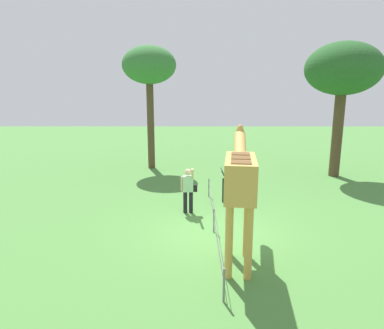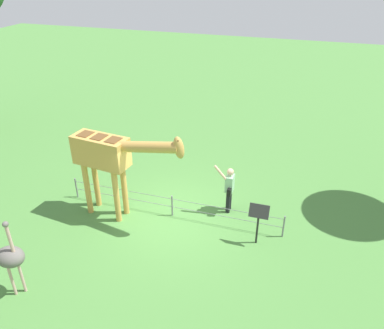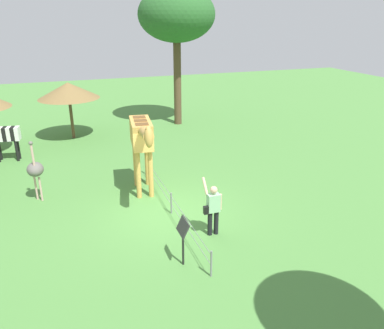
# 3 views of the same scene
# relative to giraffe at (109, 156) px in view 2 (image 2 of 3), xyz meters

# --- Properties ---
(ground_plane) EXTENTS (60.00, 60.00, 0.00)m
(ground_plane) POSITION_rel_giraffe_xyz_m (1.75, 0.43, -2.14)
(ground_plane) COLOR #4C843D
(giraffe) EXTENTS (3.69, 0.93, 3.24)m
(giraffe) POSITION_rel_giraffe_xyz_m (0.00, 0.00, 0.00)
(giraffe) COLOR gold
(giraffe) RESTS_ON ground_plane
(visitor) EXTENTS (0.62, 0.58, 1.72)m
(visitor) POSITION_rel_giraffe_xyz_m (3.41, 1.30, -1.24)
(visitor) COLOR black
(visitor) RESTS_ON ground_plane
(ostrich) EXTENTS (0.70, 0.56, 2.25)m
(ostrich) POSITION_rel_giraffe_xyz_m (-0.76, -3.65, -0.96)
(ostrich) COLOR #CC9E93
(ostrich) RESTS_ON ground_plane
(info_sign) EXTENTS (0.56, 0.21, 1.32)m
(info_sign) POSITION_rel_giraffe_xyz_m (4.55, -0.00, -1.19)
(info_sign) COLOR black
(info_sign) RESTS_ON ground_plane
(wire_fence) EXTENTS (7.05, 0.05, 0.75)m
(wire_fence) POSITION_rel_giraffe_xyz_m (1.75, 0.50, -1.73)
(wire_fence) COLOR slate
(wire_fence) RESTS_ON ground_plane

